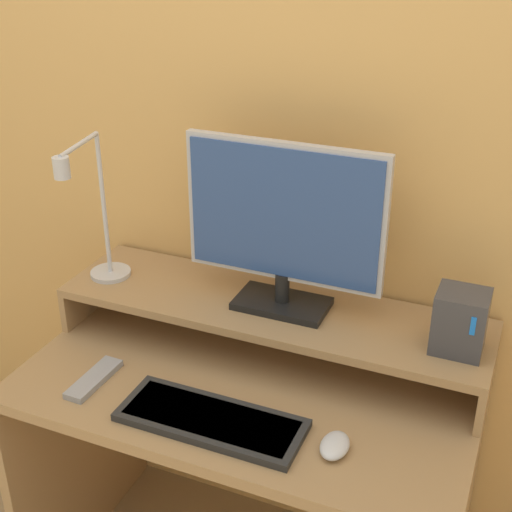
{
  "coord_description": "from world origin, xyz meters",
  "views": [
    {
      "loc": [
        0.57,
        -0.98,
        1.76
      ],
      "look_at": [
        0.01,
        0.33,
        1.05
      ],
      "focal_mm": 50.0,
      "sensor_mm": 36.0,
      "label": 1
    }
  ],
  "objects_px": {
    "keyboard": "(211,420)",
    "router_dock": "(460,322)",
    "remote_control": "(94,379)",
    "monitor": "(284,224)",
    "desk_lamp": "(96,226)",
    "mouse": "(335,446)"
  },
  "relations": [
    {
      "from": "monitor",
      "to": "desk_lamp",
      "type": "height_order",
      "value": "monitor"
    },
    {
      "from": "keyboard",
      "to": "desk_lamp",
      "type": "bearing_deg",
      "value": 150.18
    },
    {
      "from": "monitor",
      "to": "router_dock",
      "type": "xyz_separation_m",
      "value": [
        0.43,
        -0.02,
        -0.15
      ]
    },
    {
      "from": "monitor",
      "to": "mouse",
      "type": "distance_m",
      "value": 0.52
    },
    {
      "from": "keyboard",
      "to": "router_dock",
      "type": "bearing_deg",
      "value": 33.33
    },
    {
      "from": "monitor",
      "to": "desk_lamp",
      "type": "relative_size",
      "value": 1.23
    },
    {
      "from": "keyboard",
      "to": "remote_control",
      "type": "xyz_separation_m",
      "value": [
        -0.33,
        0.03,
        -0.0
      ]
    },
    {
      "from": "router_dock",
      "to": "keyboard",
      "type": "distance_m",
      "value": 0.6
    },
    {
      "from": "mouse",
      "to": "remote_control",
      "type": "height_order",
      "value": "mouse"
    },
    {
      "from": "desk_lamp",
      "to": "remote_control",
      "type": "bearing_deg",
      "value": -63.24
    },
    {
      "from": "monitor",
      "to": "keyboard",
      "type": "height_order",
      "value": "monitor"
    },
    {
      "from": "monitor",
      "to": "remote_control",
      "type": "xyz_separation_m",
      "value": [
        -0.37,
        -0.31,
        -0.35
      ]
    },
    {
      "from": "monitor",
      "to": "keyboard",
      "type": "xyz_separation_m",
      "value": [
        -0.04,
        -0.33,
        -0.35
      ]
    },
    {
      "from": "mouse",
      "to": "remote_control",
      "type": "distance_m",
      "value": 0.61
    },
    {
      "from": "router_dock",
      "to": "monitor",
      "type": "bearing_deg",
      "value": 176.96
    },
    {
      "from": "desk_lamp",
      "to": "mouse",
      "type": "xyz_separation_m",
      "value": [
        0.72,
        -0.23,
        -0.28
      ]
    },
    {
      "from": "remote_control",
      "to": "monitor",
      "type": "bearing_deg",
      "value": 39.76
    },
    {
      "from": "desk_lamp",
      "to": "monitor",
      "type": "bearing_deg",
      "value": 9.35
    },
    {
      "from": "desk_lamp",
      "to": "keyboard",
      "type": "bearing_deg",
      "value": -29.82
    },
    {
      "from": "monitor",
      "to": "remote_control",
      "type": "distance_m",
      "value": 0.59
    },
    {
      "from": "router_dock",
      "to": "remote_control",
      "type": "bearing_deg",
      "value": -160.55
    },
    {
      "from": "monitor",
      "to": "desk_lamp",
      "type": "bearing_deg",
      "value": -170.65
    }
  ]
}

